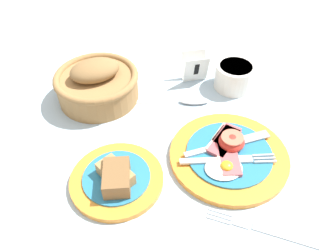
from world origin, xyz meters
The scene contains 8 objects.
ground_plane centered at (0.00, 0.00, 0.00)m, with size 3.00×3.00×0.00m, color #A3BCD1.
breakfast_plate centered at (0.11, 0.00, 0.01)m, with size 0.24×0.24×0.04m.
bread_plate centered at (-0.11, -0.04, 0.01)m, with size 0.17×0.17×0.05m.
sugar_cup centered at (0.19, 0.22, 0.03)m, with size 0.10×0.10×0.06m.
bread_basket centered at (-0.15, 0.22, 0.04)m, with size 0.19×0.19×0.10m.
number_card centered at (0.09, 0.26, 0.04)m, with size 0.06×0.05×0.07m.
teaspoon_by_saucer centered at (0.05, 0.17, 0.01)m, with size 0.19×0.04×0.01m.
fork_on_cloth centered at (0.13, -0.17, 0.00)m, with size 0.17×0.10×0.01m.
Camera 1 is at (-0.06, -0.41, 0.50)m, focal length 35.00 mm.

